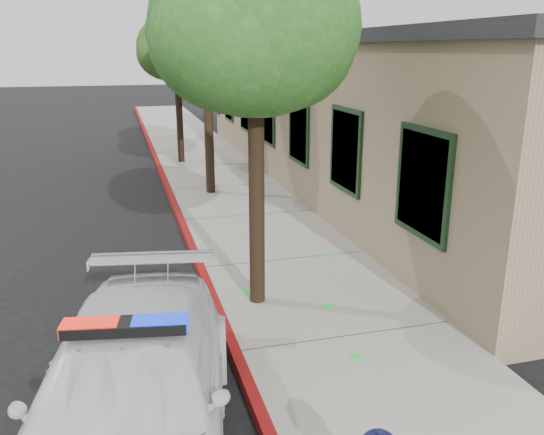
{
  "coord_description": "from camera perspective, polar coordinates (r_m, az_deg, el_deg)",
  "views": [
    {
      "loc": [
        -1.19,
        -6.3,
        3.89
      ],
      "look_at": [
        1.33,
        2.84,
        1.03
      ],
      "focal_mm": 36.95,
      "sensor_mm": 36.0,
      "label": 1
    }
  ],
  "objects": [
    {
      "name": "police_car",
      "position": [
        5.83,
        -14.15,
        -17.12
      ],
      "size": [
        2.68,
        4.94,
        1.48
      ],
      "rotation": [
        0.0,
        0.0,
        -0.17
      ],
      "color": "silver",
      "rests_on": "ground"
    },
    {
      "name": "street_tree_far",
      "position": [
        19.34,
        -9.62,
        16.36
      ],
      "size": [
        2.73,
        2.58,
        4.87
      ],
      "rotation": [
        0.0,
        0.0,
        -0.06
      ],
      "color": "black",
      "rests_on": "sidewalk"
    },
    {
      "name": "street_tree_near",
      "position": [
        7.94,
        -1.62,
        18.06
      ],
      "size": [
        2.96,
        2.86,
        5.25
      ],
      "rotation": [
        0.0,
        0.0,
        0.06
      ],
      "color": "black",
      "rests_on": "sidewalk"
    },
    {
      "name": "street_tree_mid",
      "position": [
        14.93,
        -6.75,
        18.44
      ],
      "size": [
        3.08,
        2.91,
        5.56
      ],
      "rotation": [
        0.0,
        0.0,
        -0.07
      ],
      "color": "black",
      "rests_on": "sidewalk"
    },
    {
      "name": "sidewalk",
      "position": [
        10.43,
        1.22,
        -4.65
      ],
      "size": [
        3.2,
        60.0,
        0.15
      ],
      "primitive_type": "cube",
      "color": "gray",
      "rests_on": "ground"
    },
    {
      "name": "ground",
      "position": [
        7.5,
        -4.14,
        -14.5
      ],
      "size": [
        120.0,
        120.0,
        0.0
      ],
      "primitive_type": "plane",
      "color": "black",
      "rests_on": "ground"
    },
    {
      "name": "red_curb",
      "position": [
        10.12,
        -7.2,
        -5.44
      ],
      "size": [
        0.14,
        60.0,
        0.16
      ],
      "primitive_type": "cube",
      "color": "maroon",
      "rests_on": "ground"
    },
    {
      "name": "clapboard_building",
      "position": [
        17.3,
        12.0,
        10.6
      ],
      "size": [
        7.3,
        20.89,
        4.24
      ],
      "color": "#967E62",
      "rests_on": "ground"
    }
  ]
}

